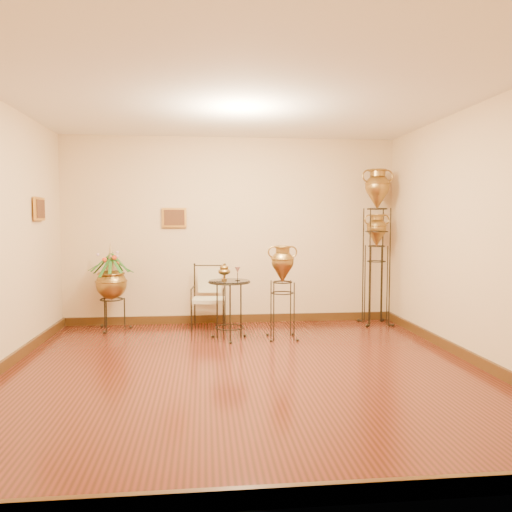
{
  "coord_description": "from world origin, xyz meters",
  "views": [
    {
      "loc": [
        -0.42,
        -5.05,
        1.55
      ],
      "look_at": [
        0.25,
        1.3,
        1.1
      ],
      "focal_mm": 35.0,
      "sensor_mm": 36.0,
      "label": 1
    }
  ],
  "objects": [
    {
      "name": "amphora_mid",
      "position": [
        2.15,
        2.15,
        0.84
      ],
      "size": [
        0.39,
        0.39,
        1.67
      ],
      "rotation": [
        0.0,
        0.0,
        -0.04
      ],
      "color": "#2D2416",
      "rests_on": "ground"
    },
    {
      "name": "room_shell",
      "position": [
        -0.01,
        0.01,
        1.73
      ],
      "size": [
        5.02,
        5.02,
        2.81
      ],
      "color": "#D5BA89",
      "rests_on": "ground"
    },
    {
      "name": "ground",
      "position": [
        0.0,
        0.0,
        0.0
      ],
      "size": [
        5.0,
        5.0,
        0.0
      ],
      "primitive_type": "plane",
      "color": "#5D1F16",
      "rests_on": "ground"
    },
    {
      "name": "planter_urn",
      "position": [
        -1.73,
        2.15,
        0.71
      ],
      "size": [
        0.83,
        0.83,
        1.27
      ],
      "rotation": [
        0.0,
        0.0,
        0.26
      ],
      "color": "#2D2416",
      "rests_on": "ground"
    },
    {
      "name": "armchair",
      "position": [
        -0.35,
        2.05,
        0.46
      ],
      "size": [
        0.56,
        0.53,
        0.92
      ],
      "rotation": [
        0.0,
        0.0,
        -0.1
      ],
      "color": "#2D2416",
      "rests_on": "ground"
    },
    {
      "name": "amphora_short",
      "position": [
        0.61,
        1.37,
        0.62
      ],
      "size": [
        0.42,
        0.42,
        1.25
      ],
      "rotation": [
        0.0,
        0.0,
        -0.11
      ],
      "color": "#2D2416",
      "rests_on": "ground"
    },
    {
      "name": "side_table",
      "position": [
        -0.09,
        1.39,
        0.41
      ],
      "size": [
        0.6,
        0.6,
        0.98
      ],
      "rotation": [
        0.0,
        0.0,
        -0.13
      ],
      "color": "#2D2416",
      "rests_on": "ground"
    },
    {
      "name": "amphora_tall",
      "position": [
        2.15,
        2.15,
        1.19
      ],
      "size": [
        0.5,
        0.5,
        2.34
      ],
      "rotation": [
        0.0,
        0.0,
        -0.09
      ],
      "color": "#2D2416",
      "rests_on": "ground"
    }
  ]
}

